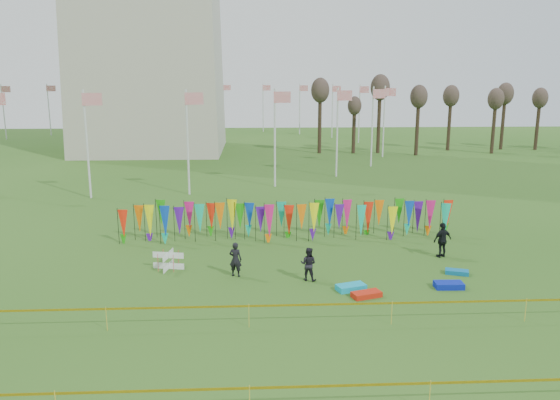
{
  "coord_description": "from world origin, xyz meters",
  "views": [
    {
      "loc": [
        -1.81,
        -20.69,
        8.72
      ],
      "look_at": [
        -0.47,
        6.0,
        2.79
      ],
      "focal_mm": 35.0,
      "sensor_mm": 36.0,
      "label": 1
    }
  ],
  "objects_px": {
    "person_left": "(235,259)",
    "kite_bag_red": "(366,294)",
    "person_right": "(442,240)",
    "kite_bag_teal": "(457,272)",
    "box_kite": "(168,261)",
    "kite_bag_blue": "(449,285)",
    "person_mid": "(308,264)",
    "kite_bag_turquoise": "(351,287)"
  },
  "relations": [
    {
      "from": "box_kite",
      "to": "person_mid",
      "type": "distance_m",
      "value": 6.65
    },
    {
      "from": "person_left",
      "to": "kite_bag_teal",
      "type": "bearing_deg",
      "value": -164.7
    },
    {
      "from": "person_left",
      "to": "person_right",
      "type": "bearing_deg",
      "value": -151.16
    },
    {
      "from": "person_right",
      "to": "box_kite",
      "type": "bearing_deg",
      "value": -15.68
    },
    {
      "from": "person_mid",
      "to": "kite_bag_blue",
      "type": "bearing_deg",
      "value": -170.91
    },
    {
      "from": "kite_bag_turquoise",
      "to": "kite_bag_teal",
      "type": "distance_m",
      "value": 5.45
    },
    {
      "from": "person_left",
      "to": "person_right",
      "type": "distance_m",
      "value": 10.47
    },
    {
      "from": "person_right",
      "to": "kite_bag_red",
      "type": "height_order",
      "value": "person_right"
    },
    {
      "from": "kite_bag_turquoise",
      "to": "kite_bag_blue",
      "type": "relative_size",
      "value": 1.02
    },
    {
      "from": "person_left",
      "to": "person_mid",
      "type": "height_order",
      "value": "person_left"
    },
    {
      "from": "person_right",
      "to": "kite_bag_teal",
      "type": "xyz_separation_m",
      "value": [
        -0.13,
        -2.45,
        -0.79
      ]
    },
    {
      "from": "person_mid",
      "to": "person_right",
      "type": "relative_size",
      "value": 0.85
    },
    {
      "from": "kite_bag_turquoise",
      "to": "kite_bag_teal",
      "type": "height_order",
      "value": "kite_bag_turquoise"
    },
    {
      "from": "person_right",
      "to": "kite_bag_blue",
      "type": "distance_m",
      "value": 4.31
    },
    {
      "from": "person_right",
      "to": "kite_bag_blue",
      "type": "height_order",
      "value": "person_right"
    },
    {
      "from": "person_right",
      "to": "kite_bag_teal",
      "type": "bearing_deg",
      "value": 66.52
    },
    {
      "from": "person_left",
      "to": "kite_bag_teal",
      "type": "distance_m",
      "value": 10.13
    },
    {
      "from": "box_kite",
      "to": "kite_bag_blue",
      "type": "height_order",
      "value": "box_kite"
    },
    {
      "from": "person_left",
      "to": "kite_bag_red",
      "type": "relative_size",
      "value": 1.32
    },
    {
      "from": "kite_bag_blue",
      "to": "kite_bag_red",
      "type": "height_order",
      "value": "kite_bag_blue"
    },
    {
      "from": "kite_bag_teal",
      "to": "kite_bag_blue",
      "type": "bearing_deg",
      "value": -120.46
    },
    {
      "from": "box_kite",
      "to": "person_mid",
      "type": "bearing_deg",
      "value": -15.31
    },
    {
      "from": "box_kite",
      "to": "kite_bag_teal",
      "type": "xyz_separation_m",
      "value": [
        13.28,
        -1.33,
        -0.33
      ]
    },
    {
      "from": "box_kite",
      "to": "kite_bag_blue",
      "type": "relative_size",
      "value": 0.71
    },
    {
      "from": "box_kite",
      "to": "person_right",
      "type": "xyz_separation_m",
      "value": [
        13.41,
        1.12,
        0.46
      ]
    },
    {
      "from": "kite_bag_teal",
      "to": "box_kite",
      "type": "bearing_deg",
      "value": 174.3
    },
    {
      "from": "person_left",
      "to": "person_right",
      "type": "height_order",
      "value": "person_right"
    },
    {
      "from": "person_left",
      "to": "person_mid",
      "type": "xyz_separation_m",
      "value": [
        3.23,
        -0.67,
        -0.04
      ]
    },
    {
      "from": "person_mid",
      "to": "kite_bag_turquoise",
      "type": "height_order",
      "value": "person_mid"
    },
    {
      "from": "kite_bag_red",
      "to": "person_right",
      "type": "bearing_deg",
      "value": 45.53
    },
    {
      "from": "kite_bag_red",
      "to": "box_kite",
      "type": "bearing_deg",
      "value": 156.23
    },
    {
      "from": "kite_bag_red",
      "to": "kite_bag_teal",
      "type": "distance_m",
      "value": 5.29
    },
    {
      "from": "box_kite",
      "to": "person_left",
      "type": "height_order",
      "value": "person_left"
    },
    {
      "from": "kite_bag_teal",
      "to": "kite_bag_red",
      "type": "bearing_deg",
      "value": -152.34
    },
    {
      "from": "kite_bag_red",
      "to": "kite_bag_turquoise",
      "type": "bearing_deg",
      "value": 122.71
    },
    {
      "from": "kite_bag_red",
      "to": "person_mid",
      "type": "bearing_deg",
      "value": 137.16
    },
    {
      "from": "person_left",
      "to": "person_mid",
      "type": "distance_m",
      "value": 3.3
    },
    {
      "from": "kite_bag_turquoise",
      "to": "kite_bag_blue",
      "type": "bearing_deg",
      "value": 0.47
    },
    {
      "from": "person_left",
      "to": "kite_bag_red",
      "type": "xyz_separation_m",
      "value": [
        5.42,
        -2.7,
        -0.69
      ]
    },
    {
      "from": "box_kite",
      "to": "person_left",
      "type": "bearing_deg",
      "value": -18.87
    },
    {
      "from": "box_kite",
      "to": "person_right",
      "type": "bearing_deg",
      "value": 4.79
    },
    {
      "from": "box_kite",
      "to": "kite_bag_red",
      "type": "height_order",
      "value": "box_kite"
    }
  ]
}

